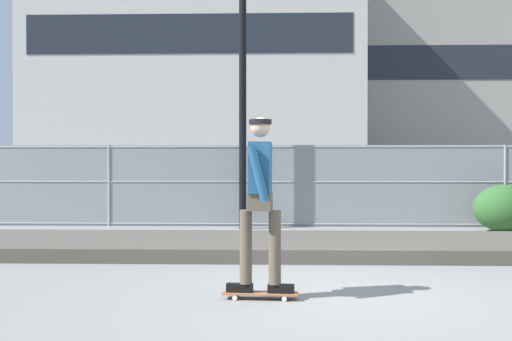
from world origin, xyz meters
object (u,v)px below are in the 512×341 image
(skater, at_px, (260,192))
(street_lamp, at_px, (243,20))
(parked_car_mid, at_px, (377,184))
(skateboard, at_px, (260,294))
(parked_car_near, at_px, (165,184))
(shrub_left, at_px, (504,208))

(skater, bearing_deg, street_lamp, 94.55)
(street_lamp, xyz_separation_m, parked_car_mid, (3.62, 4.38, -3.72))
(street_lamp, bearing_deg, parked_car_mid, 50.41)
(skateboard, relative_size, parked_car_mid, 0.18)
(skater, height_order, street_lamp, street_lamp)
(skateboard, height_order, parked_car_mid, parked_car_mid)
(parked_car_near, bearing_deg, street_lamp, -58.34)
(parked_car_mid, relative_size, shrub_left, 3.50)
(street_lamp, height_order, parked_car_near, street_lamp)
(parked_car_mid, height_order, shrub_left, parked_car_mid)
(street_lamp, xyz_separation_m, parked_car_near, (-2.41, 3.91, -3.72))
(parked_car_mid, bearing_deg, shrub_left, -68.34)
(parked_car_mid, bearing_deg, skateboard, -105.01)
(parked_car_near, distance_m, parked_car_mid, 6.05)
(skater, distance_m, street_lamp, 7.85)
(street_lamp, bearing_deg, shrub_left, -4.11)
(skateboard, distance_m, street_lamp, 8.38)
(skater, relative_size, parked_car_mid, 0.41)
(skater, height_order, shrub_left, skater)
(street_lamp, relative_size, parked_car_near, 1.64)
(street_lamp, xyz_separation_m, shrub_left, (5.52, -0.40, -4.06))
(skater, xyz_separation_m, street_lamp, (-0.56, 7.04, 3.42))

